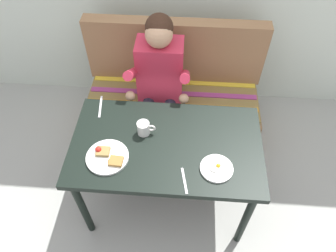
# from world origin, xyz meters

# --- Properties ---
(ground_plane) EXTENTS (8.00, 8.00, 0.00)m
(ground_plane) POSITION_xyz_m (0.00, 0.00, 0.00)
(ground_plane) COLOR #9EA099
(table) EXTENTS (1.20, 0.70, 0.73)m
(table) POSITION_xyz_m (0.00, 0.00, 0.65)
(table) COLOR black
(table) RESTS_ON ground
(couch) EXTENTS (1.44, 0.56, 1.00)m
(couch) POSITION_xyz_m (0.00, 0.76, 0.33)
(couch) COLOR #8B6342
(couch) RESTS_ON ground
(person) EXTENTS (0.45, 0.61, 1.21)m
(person) POSITION_xyz_m (-0.10, 0.59, 0.74)
(person) COLOR #C12B43
(person) RESTS_ON ground
(plate_breakfast) EXTENTS (0.26, 0.26, 0.05)m
(plate_breakfast) POSITION_xyz_m (-0.34, -0.14, 0.74)
(plate_breakfast) COLOR white
(plate_breakfast) RESTS_ON table
(plate_eggs) EXTENTS (0.20, 0.20, 0.04)m
(plate_eggs) POSITION_xyz_m (0.31, -0.17, 0.74)
(plate_eggs) COLOR white
(plate_eggs) RESTS_ON table
(coffee_mug) EXTENTS (0.12, 0.08, 0.09)m
(coffee_mug) POSITION_xyz_m (-0.15, 0.08, 0.78)
(coffee_mug) COLOR white
(coffee_mug) RESTS_ON table
(fork) EXTENTS (0.05, 0.17, 0.00)m
(fork) POSITION_xyz_m (0.12, -0.26, 0.73)
(fork) COLOR silver
(fork) RESTS_ON table
(knife) EXTENTS (0.04, 0.20, 0.00)m
(knife) POSITION_xyz_m (-0.48, 0.28, 0.73)
(knife) COLOR silver
(knife) RESTS_ON table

